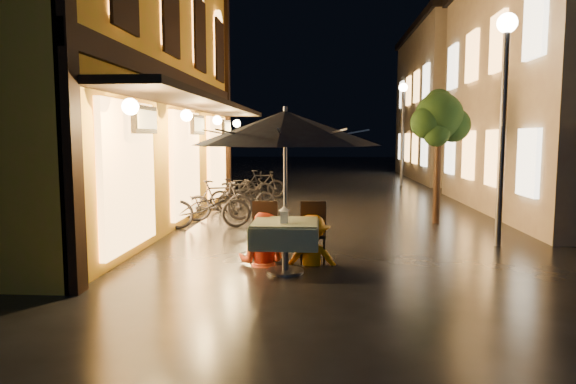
# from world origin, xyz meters

# --- Properties ---
(ground) EXTENTS (90.00, 90.00, 0.00)m
(ground) POSITION_xyz_m (0.00, 0.00, 0.00)
(ground) COLOR black
(ground) RESTS_ON ground
(west_building) EXTENTS (5.90, 11.40, 7.40)m
(west_building) POSITION_xyz_m (-5.72, 4.00, 3.71)
(west_building) COLOR yellow
(west_building) RESTS_ON ground
(east_building_far) EXTENTS (7.30, 10.30, 7.30)m
(east_building_far) POSITION_xyz_m (7.49, 18.00, 3.66)
(east_building_far) COLOR #B0A38B
(east_building_far) RESTS_ON ground
(street_tree) EXTENTS (1.43, 1.20, 3.15)m
(street_tree) POSITION_xyz_m (2.41, 4.51, 2.42)
(street_tree) COLOR black
(street_tree) RESTS_ON ground
(streetlamp_near) EXTENTS (0.36, 0.36, 4.23)m
(streetlamp_near) POSITION_xyz_m (3.00, 2.00, 2.92)
(streetlamp_near) COLOR #59595E
(streetlamp_near) RESTS_ON ground
(streetlamp_far) EXTENTS (0.36, 0.36, 4.23)m
(streetlamp_far) POSITION_xyz_m (3.00, 14.00, 2.92)
(streetlamp_far) COLOR #59595E
(streetlamp_far) RESTS_ON ground
(cafe_table) EXTENTS (0.99, 0.99, 0.78)m
(cafe_table) POSITION_xyz_m (-0.82, -0.17, 0.59)
(cafe_table) COLOR #59595E
(cafe_table) RESTS_ON ground
(patio_umbrella) EXTENTS (2.79, 2.79, 2.46)m
(patio_umbrella) POSITION_xyz_m (-0.82, -0.17, 2.15)
(patio_umbrella) COLOR #59595E
(patio_umbrella) RESTS_ON ground
(cafe_chair_left) EXTENTS (0.42, 0.42, 0.97)m
(cafe_chair_left) POSITION_xyz_m (-1.22, 0.56, 0.54)
(cafe_chair_left) COLOR black
(cafe_chair_left) RESTS_ON ground
(cafe_chair_right) EXTENTS (0.42, 0.42, 0.97)m
(cafe_chair_right) POSITION_xyz_m (-0.42, 0.56, 0.54)
(cafe_chair_right) COLOR black
(cafe_chair_right) RESTS_ON ground
(table_lantern) EXTENTS (0.16, 0.16, 0.25)m
(table_lantern) POSITION_xyz_m (-0.82, -0.35, 0.92)
(table_lantern) COLOR white
(table_lantern) RESTS_ON cafe_table
(person_orange) EXTENTS (0.87, 0.73, 1.63)m
(person_orange) POSITION_xyz_m (-1.23, 0.33, 0.81)
(person_orange) COLOR #F8582F
(person_orange) RESTS_ON ground
(person_yellow) EXTENTS (1.00, 0.59, 1.53)m
(person_yellow) POSITION_xyz_m (-0.43, 0.39, 0.77)
(person_yellow) COLOR #FF9202
(person_yellow) RESTS_ON ground
(bicycle_0) EXTENTS (2.00, 1.10, 1.00)m
(bicycle_0) POSITION_xyz_m (-2.82, 3.46, 0.50)
(bicycle_0) COLOR black
(bicycle_0) RESTS_ON ground
(bicycle_1) EXTENTS (1.71, 0.96, 0.99)m
(bicycle_1) POSITION_xyz_m (-2.77, 4.46, 0.50)
(bicycle_1) COLOR black
(bicycle_1) RESTS_ON ground
(bicycle_2) EXTENTS (1.63, 0.87, 0.81)m
(bicycle_2) POSITION_xyz_m (-2.36, 6.14, 0.41)
(bicycle_2) COLOR black
(bicycle_2) RESTS_ON ground
(bicycle_3) EXTENTS (1.53, 0.98, 0.89)m
(bicycle_3) POSITION_xyz_m (-2.66, 6.24, 0.45)
(bicycle_3) COLOR black
(bicycle_3) RESTS_ON ground
(bicycle_4) EXTENTS (1.86, 0.77, 0.95)m
(bicycle_4) POSITION_xyz_m (-2.67, 8.01, 0.48)
(bicycle_4) COLOR black
(bicycle_4) RESTS_ON ground
(bicycle_5) EXTENTS (1.62, 0.81, 0.94)m
(bicycle_5) POSITION_xyz_m (-2.29, 9.13, 0.47)
(bicycle_5) COLOR black
(bicycle_5) RESTS_ON ground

